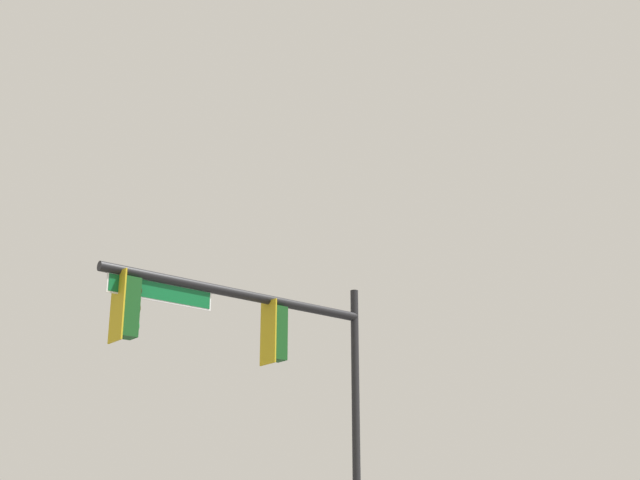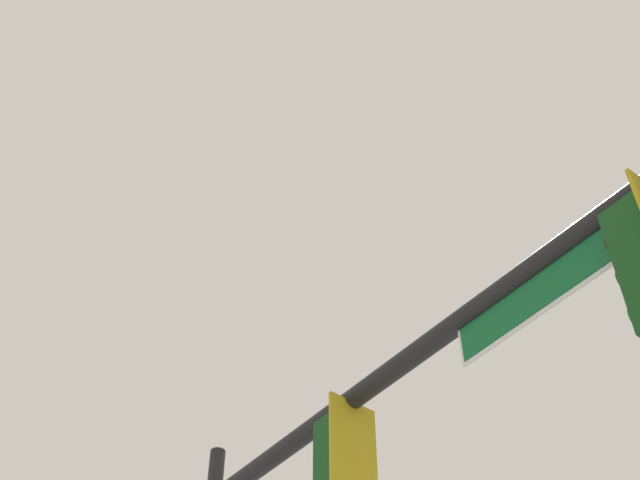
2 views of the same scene
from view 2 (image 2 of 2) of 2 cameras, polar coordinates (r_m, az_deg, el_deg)
The scene contains 1 object.
signal_pole_near at distance 7.51m, azimuth 4.10°, elevation -14.99°, with size 6.10×0.56×6.71m.
Camera 2 is at (1.24, -10.34, 1.32)m, focal length 50.00 mm.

